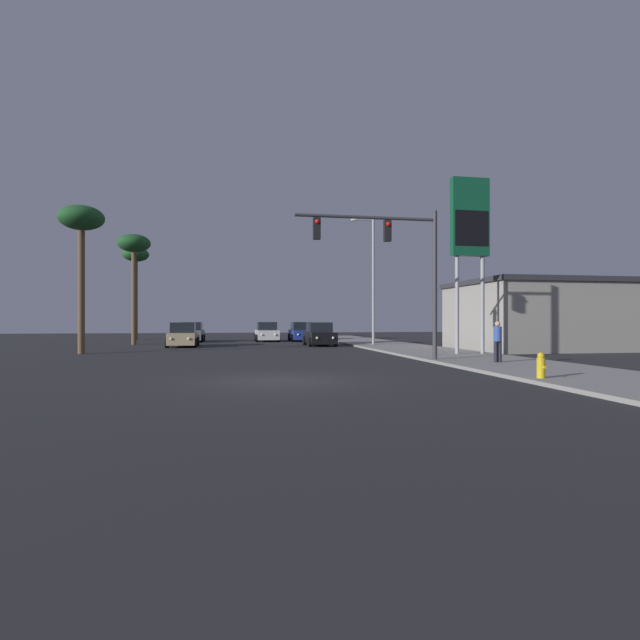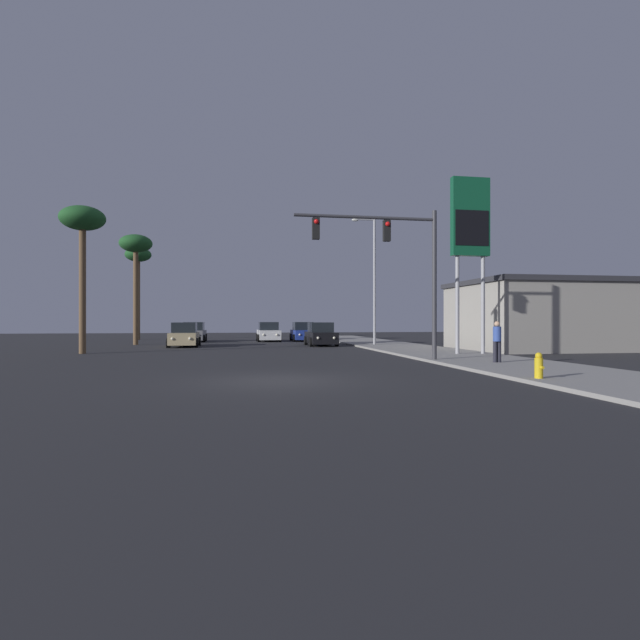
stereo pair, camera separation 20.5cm
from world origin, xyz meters
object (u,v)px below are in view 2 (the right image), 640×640
object	(u,v)px
traffic_light_mast	(396,254)
palm_tree_mid	(136,249)
street_lamp	(373,274)
palm_tree_far	(138,260)
gas_station_sign	(470,227)
car_grey	(194,333)
car_tan	(184,336)
palm_tree_near	(83,226)
car_white	(269,333)
pedestrian_on_sidewalk	(497,340)
fire_hydrant	(539,366)
car_black	(321,335)
car_blue	(303,332)

from	to	relation	value
traffic_light_mast	palm_tree_mid	bearing A→B (deg)	127.53
street_lamp	palm_tree_far	size ratio (longest dim) A/B	1.04
gas_station_sign	traffic_light_mast	bearing A→B (deg)	-147.43
car_grey	gas_station_sign	world-z (taller)	gas_station_sign
car_tan	gas_station_sign	size ratio (longest dim) A/B	0.48
gas_station_sign	palm_tree_near	world-z (taller)	gas_station_sign
car_white	pedestrian_on_sidewalk	world-z (taller)	pedestrian_on_sidewalk
car_tan	fire_hydrant	xyz separation A→B (m)	(12.25, -22.35, -0.27)
fire_hydrant	palm_tree_mid	world-z (taller)	palm_tree_mid
car_black	palm_tree_near	bearing A→B (deg)	24.12
traffic_light_mast	car_grey	bearing A→B (deg)	113.90
car_tan	palm_tree_far	world-z (taller)	palm_tree_far
fire_hydrant	pedestrian_on_sidewalk	world-z (taller)	pedestrian_on_sidewalk
gas_station_sign	fire_hydrant	distance (m)	12.51
car_black	car_tan	size ratio (longest dim) A/B	1.00
car_blue	traffic_light_mast	xyz separation A→B (m)	(0.93, -23.02, 3.91)
car_white	pedestrian_on_sidewalk	distance (m)	26.11
car_blue	car_white	bearing A→B (deg)	-1.46
car_white	palm_tree_far	size ratio (longest dim) A/B	0.50
pedestrian_on_sidewalk	street_lamp	bearing A→B (deg)	93.09
car_blue	gas_station_sign	bearing A→B (deg)	106.62
car_grey	car_white	size ratio (longest dim) A/B	1.00
car_grey	gas_station_sign	distance (m)	25.92
car_grey	car_tan	xyz separation A→B (m)	(-0.00, -8.20, 0.00)
car_white	gas_station_sign	world-z (taller)	gas_station_sign
car_grey	palm_tree_near	size ratio (longest dim) A/B	0.54
car_grey	traffic_light_mast	size ratio (longest dim) A/B	0.67
traffic_light_mast	palm_tree_mid	distance (m)	23.39
car_blue	palm_tree_near	bearing A→B (deg)	45.78
car_grey	pedestrian_on_sidewalk	size ratio (longest dim) A/B	2.59
street_lamp	gas_station_sign	xyz separation A→B (m)	(2.21, -10.44, 1.50)
car_grey	street_lamp	world-z (taller)	street_lamp
gas_station_sign	palm_tree_far	bearing A→B (deg)	129.53
fire_hydrant	palm_tree_far	size ratio (longest dim) A/B	0.09
street_lamp	fire_hydrant	size ratio (longest dim) A/B	11.84
car_black	car_blue	bearing A→B (deg)	-88.64
car_grey	gas_station_sign	size ratio (longest dim) A/B	0.48
traffic_light_mast	street_lamp	size ratio (longest dim) A/B	0.72
street_lamp	palm_tree_near	xyz separation A→B (m)	(-17.87, -5.19, 1.88)
car_tan	car_blue	world-z (taller)	same
car_blue	street_lamp	size ratio (longest dim) A/B	0.48
car_tan	car_blue	size ratio (longest dim) A/B	1.00
car_grey	car_blue	world-z (taller)	same
gas_station_sign	pedestrian_on_sidewalk	bearing A→B (deg)	-105.11
street_lamp	car_blue	bearing A→B (deg)	111.64
car_tan	gas_station_sign	world-z (taller)	gas_station_sign
palm_tree_near	car_grey	bearing A→B (deg)	72.18
car_grey	street_lamp	size ratio (longest dim) A/B	0.48
street_lamp	palm_tree_far	distance (m)	23.92
car_black	fire_hydrant	distance (m)	22.30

